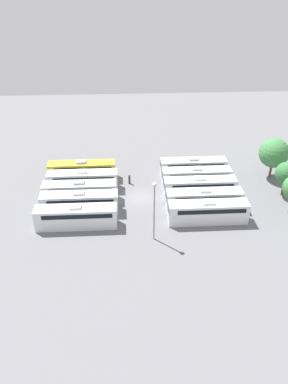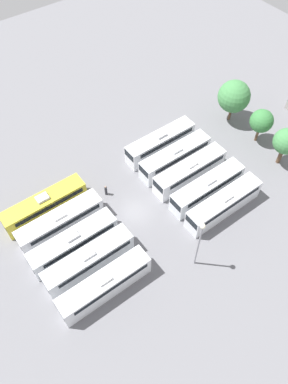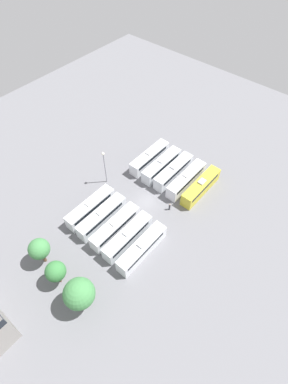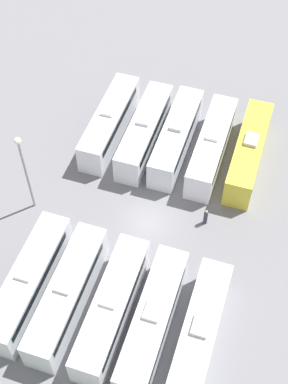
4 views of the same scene
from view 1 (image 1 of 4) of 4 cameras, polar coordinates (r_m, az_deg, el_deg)
The scene contains 15 objects.
ground_plane at distance 59.39m, azimuth -0.61°, elevation -0.95°, with size 114.12×114.12×0.00m, color slate.
bus_0 at distance 64.90m, azimuth -9.38°, elevation 3.32°, with size 2.48×11.36×3.48m.
bus_1 at distance 61.79m, azimuth -9.30°, elevation 1.82°, with size 2.48×11.36×3.48m.
bus_2 at distance 58.76m, azimuth -9.72°, elevation 0.13°, with size 2.48×11.36×3.48m.
bus_3 at distance 56.07m, azimuth -9.77°, elevation -1.53°, with size 2.48×11.36×3.48m.
bus_4 at distance 53.06m, azimuth -10.27°, elevation -3.65°, with size 2.48×11.36×3.48m.
bus_5 at distance 65.61m, azimuth 7.52°, elevation 3.80°, with size 2.48×11.36×3.48m.
bus_6 at distance 62.50m, azimuth 8.00°, elevation 2.29°, with size 2.48×11.36×3.48m.
bus_7 at distance 59.70m, azimuth 8.51°, elevation 0.78°, with size 2.48×11.36×3.48m.
bus_8 at distance 56.66m, azimuth 9.17°, elevation -1.09°, with size 2.48×11.36×3.48m.
bus_9 at distance 53.99m, azimuth 9.75°, elevation -2.93°, with size 2.48×11.36×3.48m.
worker_person at distance 63.06m, azimuth -2.23°, elevation 1.94°, with size 0.36×0.36×1.76m.
light_pole at distance 47.58m, azimuth 1.58°, elevation -1.61°, with size 0.60×0.60×8.73m.
tree_0 at distance 67.08m, azimuth 19.20°, elevation 5.63°, with size 5.03×5.03×7.11m.
tree_1 at distance 62.46m, azimuth 20.88°, elevation 2.69°, with size 3.51×3.51×5.69m.
Camera 1 is at (50.26, -2.23, 31.56)m, focal length 35.00 mm.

